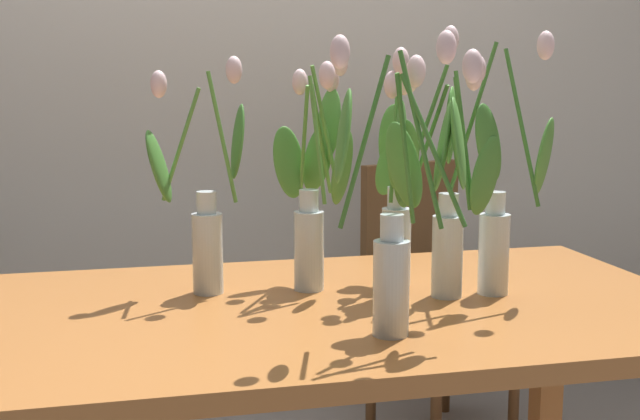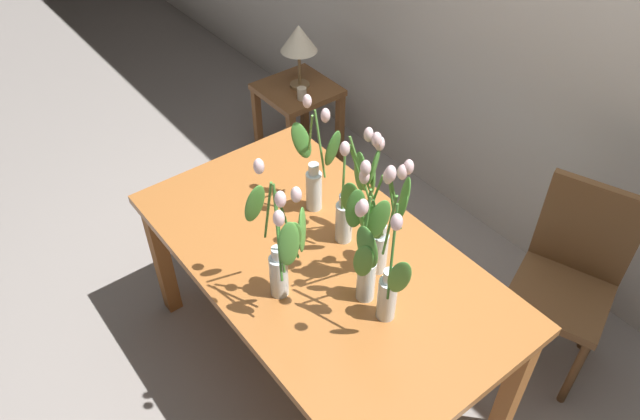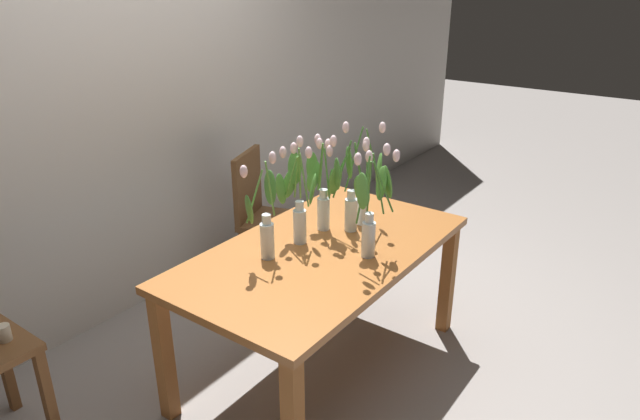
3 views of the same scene
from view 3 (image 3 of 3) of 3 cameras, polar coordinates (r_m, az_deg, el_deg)
The scene contains 11 objects.
ground_plane at distance 3.28m, azimuth 0.17°, elevation -15.46°, with size 18.00×18.00×0.00m, color gray.
room_wall_rear at distance 3.66m, azimuth -18.52°, elevation 10.90°, with size 9.00×0.10×2.70m, color beige.
dining_table at distance 2.92m, azimuth 0.18°, elevation -5.43°, with size 1.60×0.90×0.74m.
tulip_vase_0 at distance 2.88m, azimuth -2.29°, elevation 0.97°, with size 0.18×0.22×0.54m.
tulip_vase_1 at distance 2.73m, azimuth -5.57°, elevation -1.44°, with size 0.25×0.12×0.52m.
tulip_vase_2 at distance 2.99m, azimuth 3.14°, elevation 1.79°, with size 0.24×0.23×0.54m.
tulip_vase_3 at distance 2.73m, azimuth 5.19°, elevation 0.03°, with size 0.27×0.20×0.56m.
tulip_vase_4 at distance 3.09m, azimuth 4.34°, elevation 1.89°, with size 0.27×0.16×0.59m.
tulip_vase_5 at distance 3.02m, azimuth 0.24°, elevation 1.62°, with size 0.13×0.25×0.51m.
dining_chair at distance 3.91m, azimuth -5.81°, elevation -0.04°, with size 0.51×0.51×0.93m.
pillar_candle at distance 2.86m, azimuth -29.18°, elevation -10.74°, with size 0.06×0.06×0.07m, color beige.
Camera 3 is at (-2.09, -1.50, 2.03)m, focal length 31.82 mm.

